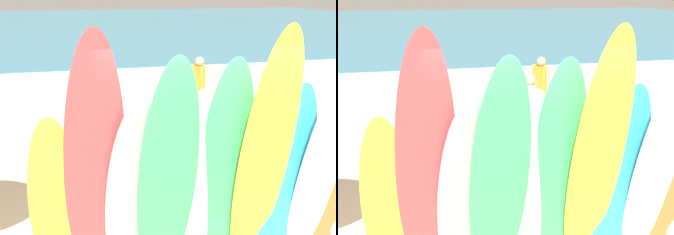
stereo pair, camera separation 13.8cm
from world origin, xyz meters
The scene contains 15 objects.
ground centered at (0.00, 14.00, 0.00)m, with size 60.00×60.00×0.00m, color beige.
ocean_water centered at (0.00, 32.21, 0.01)m, with size 60.00×40.00×0.02m, color teal.
surfboard_rack centered at (0.00, 0.00, 0.50)m, with size 3.54×0.07×0.62m.
surfboard_yellow_0 centered at (-1.59, -0.44, 0.98)m, with size 0.48×0.07×2.00m, color yellow.
surfboard_red_1 centered at (-1.24, -0.56, 1.34)m, with size 0.53×0.06×2.75m, color #D13D42.
surfboard_grey_2 centered at (-0.91, -0.51, 1.05)m, with size 0.53×0.06×2.16m, color #999EA3.
surfboard_green_3 centered at (-0.61, -0.59, 1.23)m, with size 0.54×0.08×2.54m, color #38B266.
surfboard_white_4 centered at (-0.31, -0.45, 1.06)m, with size 0.56×0.08×2.14m, color white.
surfboard_green_5 centered at (-0.03, -0.48, 1.20)m, with size 0.53×0.07×2.45m, color #38B266.
surfboard_yellow_6 centered at (0.31, -0.62, 1.35)m, with size 0.51×0.08×2.78m, color yellow.
surfboard_teal_7 centered at (0.64, -0.47, 1.06)m, with size 0.55×0.08×2.15m, color #289EC6.
surfboard_white_8 centered at (0.98, -0.57, 1.23)m, with size 0.52×0.08×2.54m, color white.
beachgoer_strolling centered at (0.77, 3.21, 0.86)m, with size 0.39×0.53×1.49m.
beachgoer_midbeach centered at (2.66, 3.68, 0.88)m, with size 0.54×0.32×1.52m.
beachgoer_by_water centered at (1.55, 5.06, 0.85)m, with size 0.38×0.53×1.47m.
Camera 1 is at (-1.55, -4.28, 2.97)m, focal length 49.25 mm.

